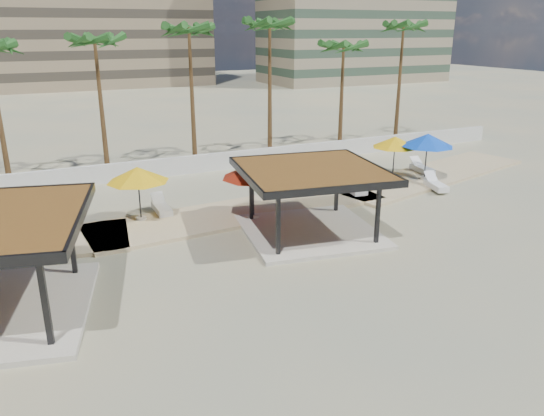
{
  "coord_description": "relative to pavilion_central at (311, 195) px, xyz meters",
  "views": [
    {
      "loc": [
        -7.88,
        -17.28,
        9.19
      ],
      "look_at": [
        1.97,
        3.43,
        1.4
      ],
      "focal_mm": 35.0,
      "sensor_mm": 36.0,
      "label": 1
    }
  ],
  "objects": [
    {
      "name": "ground",
      "position": [
        -3.76,
        -3.03,
        -1.91
      ],
      "size": [
        200.0,
        200.0,
        0.0
      ],
      "primitive_type": "plane",
      "color": "tan",
      "rests_on": "ground"
    },
    {
      "name": "promenade",
      "position": [
        -1.76,
        4.64,
        -1.85
      ],
      "size": [
        44.45,
        7.97,
        0.24
      ],
      "color": "#C6B284",
      "rests_on": "ground"
    },
    {
      "name": "boundary_wall",
      "position": [
        -3.76,
        12.97,
        -1.31
      ],
      "size": [
        56.0,
        0.3,
        1.2
      ],
      "primitive_type": "cube",
      "color": "silver",
      "rests_on": "ground"
    },
    {
      "name": "pavilion_central",
      "position": [
        0.0,
        0.0,
        0.0
      ],
      "size": [
        7.21,
        7.21,
        3.2
      ],
      "rotation": [
        0.0,
        0.0,
        -0.16
      ],
      "color": "beige",
      "rests_on": "ground"
    },
    {
      "name": "umbrella_b",
      "position": [
        -6.89,
        4.84,
        0.58
      ],
      "size": [
        3.08,
        3.08,
        2.69
      ],
      "rotation": [
        0.0,
        0.0,
        -0.02
      ],
      "color": "beige",
      "rests_on": "promenade"
    },
    {
      "name": "umbrella_c",
      "position": [
        -1.69,
        2.77,
        0.68
      ],
      "size": [
        3.39,
        3.39,
        2.81
      ],
      "rotation": [
        0.0,
        0.0,
        -0.08
      ],
      "color": "beige",
      "rests_on": "promenade"
    },
    {
      "name": "umbrella_d",
      "position": [
        10.86,
        4.67,
        0.75
      ],
      "size": [
        4.17,
        4.17,
        2.88
      ],
      "rotation": [
        0.0,
        0.0,
        -0.36
      ],
      "color": "beige",
      "rests_on": "promenade"
    },
    {
      "name": "umbrella_e",
      "position": [
        9.57,
        6.17,
        0.47
      ],
      "size": [
        3.4,
        3.4,
        2.55
      ],
      "rotation": [
        0.0,
        0.0,
        -0.21
      ],
      "color": "beige",
      "rests_on": "promenade"
    },
    {
      "name": "lounger_a",
      "position": [
        -5.66,
        5.62,
        -1.54
      ],
      "size": [
        0.69,
        2.08,
        0.79
      ],
      "rotation": [
        0.0,
        0.0,
        1.57
      ],
      "color": "white",
      "rests_on": "promenade"
    },
    {
      "name": "lounger_b",
      "position": [
        5.38,
        4.54,
        -1.51
      ],
      "size": [
        1.07,
        2.5,
        0.92
      ],
      "rotation": [
        0.0,
        0.0,
        1.45
      ],
      "color": "white",
      "rests_on": "promenade"
    },
    {
      "name": "lounger_c",
      "position": [
        11.99,
        6.22,
        -1.53
      ],
      "size": [
        0.97,
        2.23,
        0.82
      ],
      "rotation": [
        0.0,
        0.0,
        1.44
      ],
      "color": "white",
      "rests_on": "promenade"
    },
    {
      "name": "lounger_d",
      "position": [
        10.14,
        2.82,
        -1.54
      ],
      "size": [
        1.2,
        2.21,
        0.8
      ],
      "rotation": [
        0.0,
        0.0,
        1.31
      ],
      "color": "white",
      "rests_on": "promenade"
    },
    {
      "name": "palm_d",
      "position": [
        -6.76,
        15.87,
        6.23
      ],
      "size": [
        3.0,
        3.0,
        9.3
      ],
      "color": "brown",
      "rests_on": "ground"
    },
    {
      "name": "palm_e",
      "position": [
        -0.76,
        15.37,
        6.82
      ],
      "size": [
        3.0,
        3.0,
        9.93
      ],
      "color": "brown",
      "rests_on": "ground"
    },
    {
      "name": "palm_f",
      "position": [
        5.24,
        15.57,
        7.15
      ],
      "size": [
        3.0,
        3.0,
        10.28
      ],
      "color": "brown",
      "rests_on": "ground"
    },
    {
      "name": "palm_g",
      "position": [
        11.24,
        15.17,
        5.67
      ],
      "size": [
        3.0,
        3.0,
        8.71
      ],
      "color": "brown",
      "rests_on": "ground"
    },
    {
      "name": "palm_h",
      "position": [
        17.24,
        15.77,
        7.03
      ],
      "size": [
        3.0,
        3.0,
        10.16
      ],
      "color": "brown",
      "rests_on": "ground"
    }
  ]
}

